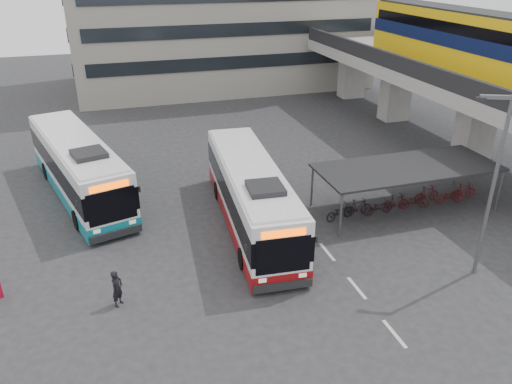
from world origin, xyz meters
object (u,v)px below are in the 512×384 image
object	(u,v)px
lamp_post	(492,179)
bus_teal	(78,167)
pedestrian	(117,289)
bus_main	(251,195)

from	to	relation	value
lamp_post	bus_teal	bearing A→B (deg)	164.56
bus_teal	pedestrian	world-z (taller)	bus_teal
bus_main	bus_teal	distance (m)	10.70
pedestrian	lamp_post	xyz separation A→B (m)	(15.27, -2.38, 3.82)
pedestrian	lamp_post	bearing A→B (deg)	-62.50
pedestrian	lamp_post	distance (m)	15.91
bus_teal	lamp_post	bearing A→B (deg)	-54.14
bus_teal	lamp_post	xyz separation A→B (m)	(16.69, -13.69, 2.87)
bus_main	bus_teal	bearing A→B (deg)	147.31
bus_main	lamp_post	xyz separation A→B (m)	(8.18, -7.21, 2.92)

